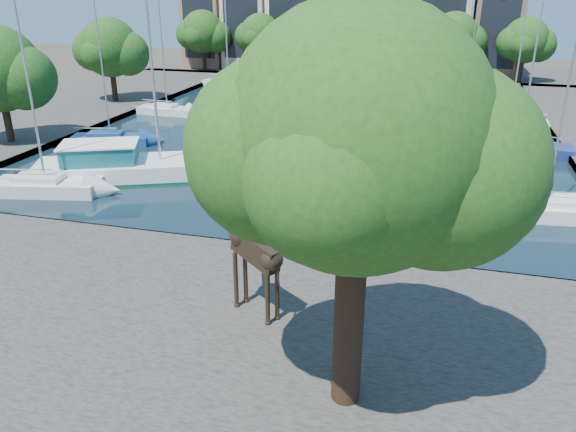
% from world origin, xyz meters
% --- Properties ---
extents(ground, '(160.00, 160.00, 0.00)m').
position_xyz_m(ground, '(0.00, 0.00, 0.00)').
color(ground, '#38332B').
rests_on(ground, ground).
extents(water_basin, '(38.00, 50.00, 0.08)m').
position_xyz_m(water_basin, '(0.00, 24.00, 0.04)').
color(water_basin, black).
rests_on(water_basin, ground).
extents(near_quay, '(50.00, 14.00, 0.50)m').
position_xyz_m(near_quay, '(0.00, -7.00, 0.25)').
color(near_quay, '#46433D').
rests_on(near_quay, ground).
extents(far_quay, '(60.00, 16.00, 0.50)m').
position_xyz_m(far_quay, '(0.00, 56.00, 0.25)').
color(far_quay, '#46433D').
rests_on(far_quay, ground).
extents(left_quay, '(14.00, 52.00, 0.50)m').
position_xyz_m(left_quay, '(-25.00, 24.00, 0.25)').
color(left_quay, '#46433D').
rests_on(left_quay, ground).
extents(plane_tree, '(8.32, 6.40, 10.62)m').
position_xyz_m(plane_tree, '(7.62, -9.01, 7.67)').
color(plane_tree, '#332114').
rests_on(plane_tree, near_quay).
extents(townhouse_west_end, '(5.44, 9.18, 14.93)m').
position_xyz_m(townhouse_west_end, '(-23.00, 55.99, 7.36)').
color(townhouse_west_end, '#956751').
rests_on(townhouse_west_end, far_quay).
extents(townhouse_west_mid, '(5.94, 9.18, 16.79)m').
position_xyz_m(townhouse_west_mid, '(-17.00, 55.99, 8.23)').
color(townhouse_west_mid, beige).
rests_on(townhouse_west_mid, far_quay).
extents(townhouse_west_inner, '(6.43, 9.18, 15.15)m').
position_xyz_m(townhouse_west_inner, '(-10.50, 55.99, 7.35)').
color(townhouse_west_inner, silver).
rests_on(townhouse_west_inner, far_quay).
extents(townhouse_center, '(5.44, 9.18, 16.93)m').
position_xyz_m(townhouse_center, '(-4.00, 55.99, 8.36)').
color(townhouse_center, brown).
rests_on(townhouse_center, far_quay).
extents(townhouse_east_inner, '(5.94, 9.18, 15.79)m').
position_xyz_m(townhouse_east_inner, '(2.00, 55.99, 7.73)').
color(townhouse_east_inner, tan).
rests_on(townhouse_east_inner, far_quay).
extents(townhouse_east_mid, '(6.43, 9.18, 16.65)m').
position_xyz_m(townhouse_east_mid, '(8.50, 55.99, 8.10)').
color(townhouse_east_mid, beige).
rests_on(townhouse_east_mid, far_quay).
extents(townhouse_east_end, '(5.44, 9.18, 14.43)m').
position_xyz_m(townhouse_east_end, '(15.00, 55.99, 7.11)').
color(townhouse_east_end, brown).
rests_on(townhouse_east_end, far_quay).
extents(far_tree_far_west, '(7.28, 5.60, 7.68)m').
position_xyz_m(far_tree_far_west, '(-21.90, 50.49, 5.18)').
color(far_tree_far_west, '#332114').
rests_on(far_tree_far_west, far_quay).
extents(far_tree_west, '(6.76, 5.20, 7.36)m').
position_xyz_m(far_tree_west, '(-13.91, 50.49, 5.08)').
color(far_tree_west, '#332114').
rests_on(far_tree_west, far_quay).
extents(far_tree_mid_west, '(7.80, 6.00, 8.00)m').
position_xyz_m(far_tree_mid_west, '(-5.89, 50.49, 5.29)').
color(far_tree_mid_west, '#332114').
rests_on(far_tree_mid_west, far_quay).
extents(far_tree_mid_east, '(7.02, 5.40, 7.52)m').
position_xyz_m(far_tree_mid_east, '(2.10, 50.49, 5.13)').
color(far_tree_mid_east, '#332114').
rests_on(far_tree_mid_east, far_quay).
extents(far_tree_east, '(7.54, 5.80, 7.84)m').
position_xyz_m(far_tree_east, '(10.11, 50.49, 5.24)').
color(far_tree_east, '#332114').
rests_on(far_tree_east, far_quay).
extents(far_tree_far_east, '(6.76, 5.20, 7.36)m').
position_xyz_m(far_tree_far_east, '(18.09, 50.49, 5.08)').
color(far_tree_far_east, '#332114').
rests_on(far_tree_far_east, far_quay).
extents(side_tree_left_far, '(7.28, 5.60, 7.88)m').
position_xyz_m(side_tree_left_far, '(-21.90, 27.99, 5.38)').
color(side_tree_left_far, '#332114').
rests_on(side_tree_left_far, left_quay).
extents(giraffe_statue, '(3.28, 2.07, 5.10)m').
position_xyz_m(giraffe_statue, '(3.55, -5.38, 3.01)').
color(giraffe_statue, '#35271A').
rests_on(giraffe_statue, near_quay).
extents(motorsailer, '(12.49, 8.10, 11.38)m').
position_xyz_m(motorsailer, '(-8.80, 7.83, 0.95)').
color(motorsailer, silver).
rests_on(motorsailer, water_basin).
extents(sailboat_left_a, '(6.28, 3.30, 10.69)m').
position_xyz_m(sailboat_left_a, '(-12.00, 4.00, 0.68)').
color(sailboat_left_a, silver).
rests_on(sailboat_left_a, water_basin).
extents(sailboat_left_b, '(6.02, 3.46, 10.76)m').
position_xyz_m(sailboat_left_b, '(-14.32, 14.56, 0.60)').
color(sailboat_left_b, navy).
rests_on(sailboat_left_b, water_basin).
extents(sailboat_left_c, '(5.55, 2.19, 9.90)m').
position_xyz_m(sailboat_left_c, '(-15.00, 25.26, 0.59)').
color(sailboat_left_c, silver).
rests_on(sailboat_left_c, water_basin).
extents(sailboat_left_d, '(5.62, 3.35, 10.33)m').
position_xyz_m(sailboat_left_d, '(-12.00, 33.31, 0.70)').
color(sailboat_left_d, white).
rests_on(sailboat_left_d, water_basin).
extents(sailboat_left_e, '(6.24, 3.20, 10.61)m').
position_xyz_m(sailboat_left_e, '(-15.00, 40.95, 0.62)').
color(sailboat_left_e, silver).
rests_on(sailboat_left_e, water_basin).
extents(sailboat_right_a, '(6.67, 3.08, 12.21)m').
position_xyz_m(sailboat_right_a, '(15.00, 7.70, 0.67)').
color(sailboat_right_a, silver).
rests_on(sailboat_right_a, water_basin).
extents(sailboat_right_b, '(7.03, 2.87, 10.08)m').
position_xyz_m(sailboat_right_b, '(15.00, 19.94, 0.62)').
color(sailboat_right_b, navy).
rests_on(sailboat_right_b, water_basin).
extents(sailboat_right_c, '(6.06, 2.30, 9.51)m').
position_xyz_m(sailboat_right_c, '(15.00, 27.80, 0.62)').
color(sailboat_right_c, white).
rests_on(sailboat_right_c, water_basin).
extents(sailboat_right_d, '(5.88, 3.30, 9.19)m').
position_xyz_m(sailboat_right_d, '(12.00, 43.55, 0.59)').
color(sailboat_right_d, silver).
rests_on(sailboat_right_d, water_basin).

